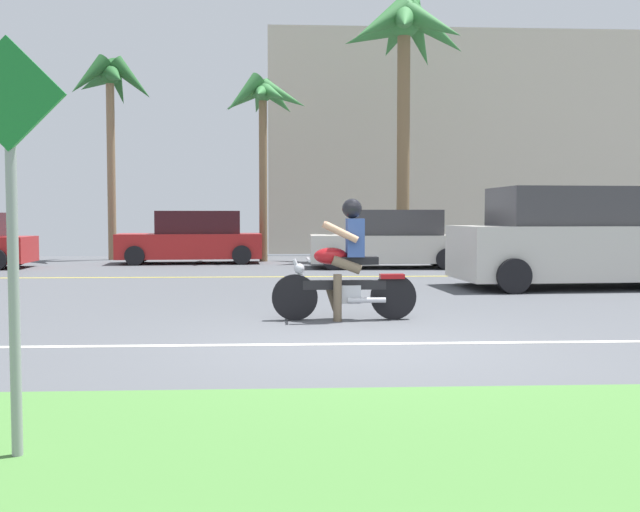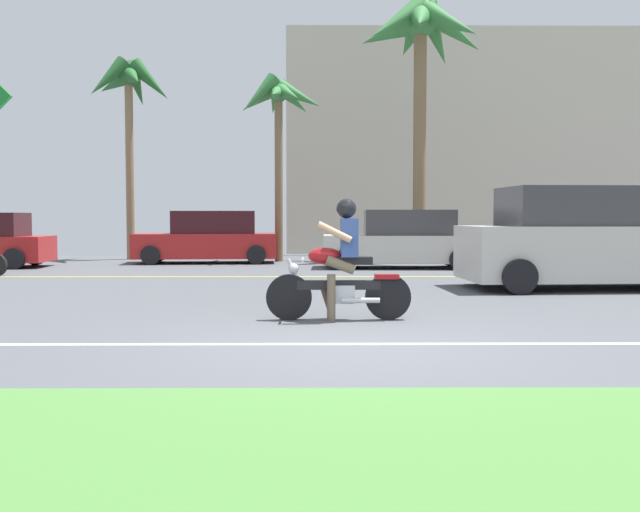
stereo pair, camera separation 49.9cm
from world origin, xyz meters
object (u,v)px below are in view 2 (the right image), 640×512
parked_car_1 (208,239)px  parked_car_2 (403,241)px  motorcyclist (340,269)px  palm_tree_2 (129,92)px  parked_car_3 (608,243)px  palm_tree_1 (279,104)px  suv_nearby (593,239)px  palm_tree_0 (422,39)px

parked_car_1 → parked_car_2: parked_car_2 is taller
motorcyclist → palm_tree_2: bearing=114.4°
parked_car_3 → palm_tree_1: size_ratio=0.79×
suv_nearby → palm_tree_2: 15.55m
palm_tree_0 → parked_car_2: bearing=-106.4°
parked_car_2 → palm_tree_0: palm_tree_0 is taller
parked_car_2 → parked_car_3: parked_car_2 is taller
parked_car_2 → motorcyclist: bearing=-101.7°
motorcyclist → palm_tree_0: 14.75m
parked_car_1 → palm_tree_0: palm_tree_0 is taller
palm_tree_0 → palm_tree_2: palm_tree_0 is taller
palm_tree_1 → parked_car_1: bearing=-160.2°
suv_nearby → parked_car_3: suv_nearby is taller
suv_nearby → parked_car_1: (-8.56, 7.75, -0.23)m
motorcyclist → suv_nearby: size_ratio=0.38×
motorcyclist → parked_car_1: motorcyclist is taller
parked_car_1 → parked_car_2: (5.56, -2.15, 0.01)m
motorcyclist → parked_car_1: size_ratio=0.45×
parked_car_1 → palm_tree_2: (-2.79, 1.90, 4.67)m
suv_nearby → palm_tree_1: 11.37m
parked_car_3 → parked_car_1: bearing=169.7°
suv_nearby → palm_tree_1: size_ratio=0.89×
palm_tree_1 → parked_car_3: bearing=-17.1°
parked_car_1 → parked_car_2: size_ratio=1.03×
parked_car_3 → palm_tree_1: bearing=162.9°
motorcyclist → parked_car_2: (2.04, 9.85, 0.04)m
parked_car_2 → palm_tree_0: size_ratio=0.50×
motorcyclist → parked_car_1: 12.50m
parked_car_3 → motorcyclist: bearing=-127.6°
suv_nearby → palm_tree_2: palm_tree_2 is taller
palm_tree_1 → palm_tree_2: (-4.88, 1.15, 0.56)m
parked_car_1 → suv_nearby: bearing=-42.2°
palm_tree_0 → parked_car_1: bearing=-170.8°
motorcyclist → suv_nearby: bearing=40.1°
parked_car_2 → parked_car_3: (5.62, 0.11, -0.05)m
parked_car_3 → palm_tree_1: 10.38m
motorcyclist → suv_nearby: (5.04, 4.24, 0.26)m
palm_tree_1 → suv_nearby: bearing=-52.7°
parked_car_2 → parked_car_3: bearing=1.1°
parked_car_1 → parked_car_3: size_ratio=0.94×
palm_tree_0 → palm_tree_1: 4.89m
parked_car_1 → palm_tree_1: palm_tree_1 is taller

